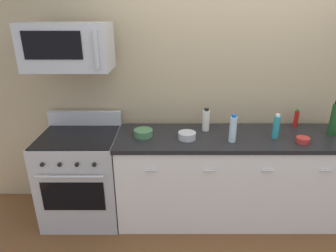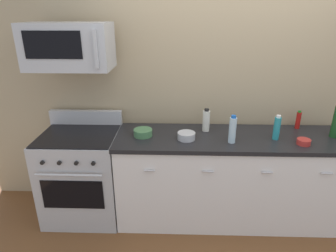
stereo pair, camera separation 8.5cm
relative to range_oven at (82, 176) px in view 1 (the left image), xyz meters
The scene contains 13 objects.
ground_plane 1.57m from the range_oven, ahead, with size 6.41×6.41×0.00m, color brown.
back_wall 1.79m from the range_oven, 15.18° to the left, with size 5.34×0.10×2.70m, color tan.
counter_unit 1.50m from the range_oven, ahead, with size 2.25×0.66×0.92m.
range_oven is the anchor object (origin of this frame).
microwave 1.28m from the range_oven, 89.71° to the left, with size 0.74×0.44×0.40m.
bottle_water_clear 1.58m from the range_oven, ahead, with size 0.07×0.07×0.26m.
bottle_hot_sauce_red 2.27m from the range_oven, ahead, with size 0.05×0.05×0.19m.
bottle_wine_green 2.54m from the range_oven, ahead, with size 0.08×0.08×0.34m.
bottle_dish_soap 1.97m from the range_oven, ahead, with size 0.06×0.06×0.24m.
bottle_vinegar_white 1.38m from the range_oven, ahead, with size 0.07×0.07×0.23m.
bowl_steel_prep 1.16m from the range_oven, ahead, with size 0.17×0.17×0.07m.
bowl_red_small 2.16m from the range_oven, ahead, with size 0.12×0.12×0.05m.
bowl_green_glaze 0.80m from the range_oven, ahead, with size 0.18×0.18×0.07m.
Camera 1 is at (-0.63, -2.54, 2.04)m, focal length 30.79 mm.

